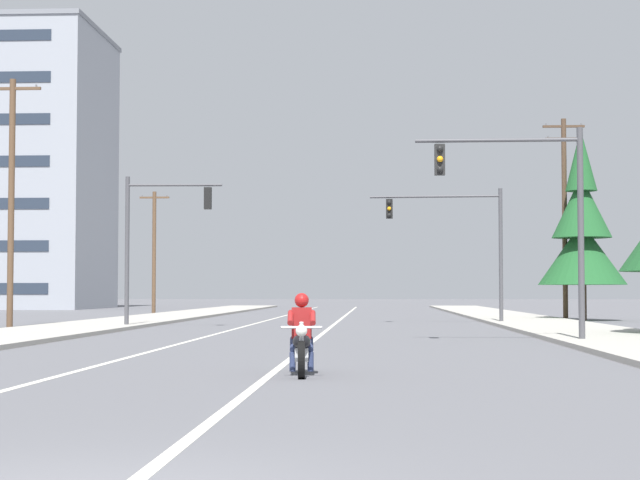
% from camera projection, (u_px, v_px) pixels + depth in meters
% --- Properties ---
extents(lane_stripe_center, '(0.16, 100.00, 0.01)m').
position_uv_depth(lane_stripe_center, '(338.00, 322.00, 52.45)').
color(lane_stripe_center, beige).
rests_on(lane_stripe_center, ground).
extents(lane_stripe_left, '(0.16, 100.00, 0.01)m').
position_uv_depth(lane_stripe_left, '(263.00, 322.00, 52.64)').
color(lane_stripe_left, beige).
rests_on(lane_stripe_left, ground).
extents(sidewalk_kerb_right, '(4.40, 110.00, 0.14)m').
position_uv_depth(sidewalk_kerb_right, '(542.00, 324.00, 46.99)').
color(sidewalk_kerb_right, '#ADA89E').
rests_on(sidewalk_kerb_right, ground).
extents(sidewalk_kerb_left, '(4.40, 110.00, 0.14)m').
position_uv_depth(sidewalk_kerb_left, '(116.00, 323.00, 47.98)').
color(sidewalk_kerb_left, '#ADA89E').
rests_on(sidewalk_kerb_left, ground).
extents(motorcycle_with_rider, '(0.70, 2.19, 1.46)m').
position_uv_depth(motorcycle_with_rider, '(302.00, 342.00, 19.10)').
color(motorcycle_with_rider, black).
rests_on(motorcycle_with_rider, ground).
extents(traffic_signal_near_right, '(4.81, 0.37, 6.20)m').
position_uv_depth(traffic_signal_near_right, '(532.00, 201.00, 30.77)').
color(traffic_signal_near_right, '#47474C').
rests_on(traffic_signal_near_right, ground).
extents(traffic_signal_near_left, '(3.98, 0.42, 6.20)m').
position_uv_depth(traffic_signal_near_left, '(154.00, 229.00, 43.88)').
color(traffic_signal_near_left, '#47474C').
rests_on(traffic_signal_near_left, ground).
extents(traffic_signal_mid_right, '(6.05, 0.48, 6.20)m').
position_uv_depth(traffic_signal_mid_right, '(461.00, 233.00, 49.06)').
color(traffic_signal_mid_right, '#47474C').
rests_on(traffic_signal_mid_right, ground).
extents(utility_pole_left_near, '(2.40, 0.26, 10.45)m').
position_uv_depth(utility_pole_left_near, '(11.00, 197.00, 45.02)').
color(utility_pole_left_near, brown).
rests_on(utility_pole_left_near, ground).
extents(utility_pole_right_far, '(2.16, 0.26, 10.48)m').
position_uv_depth(utility_pole_right_far, '(565.00, 212.00, 55.59)').
color(utility_pole_right_far, '#4C3828').
rests_on(utility_pole_right_far, ground).
extents(utility_pole_left_far, '(2.02, 0.26, 8.27)m').
position_uv_depth(utility_pole_left_far, '(154.00, 249.00, 72.68)').
color(utility_pole_left_far, brown).
rests_on(utility_pole_left_far, ground).
extents(conifer_tree_right_verge_far, '(4.47, 4.47, 9.84)m').
position_uv_depth(conifer_tree_right_verge_far, '(582.00, 232.00, 54.78)').
color(conifer_tree_right_verge_far, '#423023').
rests_on(conifer_tree_right_verge_far, ground).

